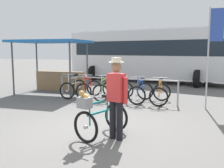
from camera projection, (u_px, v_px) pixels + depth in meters
name	position (u px, v px, depth m)	size (l,w,h in m)	color
ground_plane	(93.00, 129.00, 6.09)	(80.00, 80.00, 0.00)	#605E5B
bike_rack_rail	(115.00, 82.00, 9.37)	(4.61, 0.22, 0.88)	#99999E
racked_bike_white	(74.00, 88.00, 10.25)	(0.68, 1.11, 0.97)	black
racked_bike_red	(89.00, 89.00, 10.00)	(0.68, 1.09, 0.97)	black
racked_bike_lime	(106.00, 90.00, 9.74)	(0.66, 1.09, 0.97)	black
racked_bike_teal	(123.00, 91.00, 9.49)	(0.78, 1.15, 0.97)	black
racked_bike_blue	(141.00, 92.00, 9.23)	(0.73, 1.14, 0.97)	black
racked_bike_orange	(160.00, 93.00, 8.97)	(0.71, 1.13, 0.97)	black
featured_bicycle	(98.00, 116.00, 5.43)	(0.97, 1.26, 1.09)	black
person_with_featured_bike	(116.00, 95.00, 5.30)	(0.51, 0.32, 1.72)	black
bus_distant	(148.00, 53.00, 15.51)	(10.30, 4.72, 3.08)	silver
market_stall	(55.00, 61.00, 11.36)	(3.24, 2.49, 2.30)	#4C4C51
banner_flag	(213.00, 39.00, 7.90)	(0.45, 0.05, 3.20)	#B2B2B7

